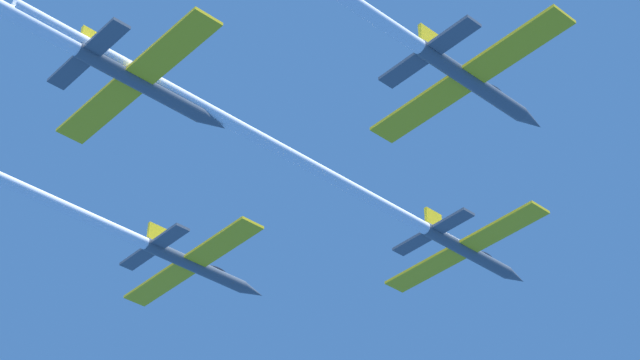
# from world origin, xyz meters

# --- Properties ---
(jet_lead) EXTENTS (15.69, 47.77, 2.60)m
(jet_lead) POSITION_xyz_m (0.13, -12.48, 0.50)
(jet_lead) COLOR #4C5660
(jet_left_wing) EXTENTS (15.69, 45.37, 2.60)m
(jet_left_wing) POSITION_xyz_m (-14.93, -27.03, -0.43)
(jet_left_wing) COLOR #4C5660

